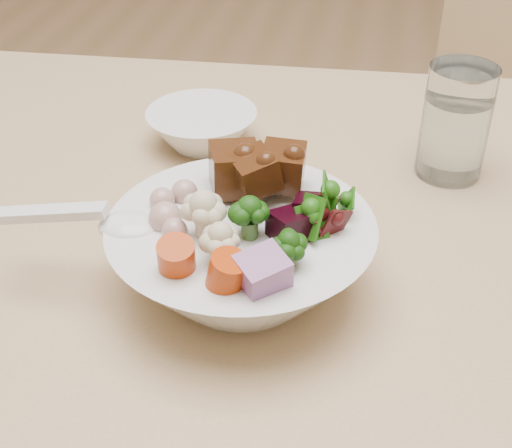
{
  "coord_description": "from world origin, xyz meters",
  "views": [
    {
      "loc": [
        0.05,
        -0.74,
        1.11
      ],
      "look_at": [
        -0.04,
        -0.23,
        0.74
      ],
      "focal_mm": 50.0,
      "sensor_mm": 36.0,
      "label": 1
    }
  ],
  "objects_px": {
    "food_bowl": "(244,250)",
    "water_glass": "(455,126)",
    "side_bowl": "(202,129)",
    "dining_table": "(418,282)"
  },
  "relations": [
    {
      "from": "food_bowl",
      "to": "water_glass",
      "type": "xyz_separation_m",
      "value": [
        0.19,
        0.24,
        0.02
      ]
    },
    {
      "from": "food_bowl",
      "to": "water_glass",
      "type": "height_order",
      "value": "same"
    },
    {
      "from": "water_glass",
      "to": "side_bowl",
      "type": "relative_size",
      "value": 0.96
    },
    {
      "from": "food_bowl",
      "to": "water_glass",
      "type": "bearing_deg",
      "value": 51.64
    },
    {
      "from": "dining_table",
      "to": "water_glass",
      "type": "height_order",
      "value": "water_glass"
    },
    {
      "from": "food_bowl",
      "to": "water_glass",
      "type": "distance_m",
      "value": 0.31
    },
    {
      "from": "food_bowl",
      "to": "water_glass",
      "type": "relative_size",
      "value": 1.85
    },
    {
      "from": "water_glass",
      "to": "dining_table",
      "type": "bearing_deg",
      "value": -100.79
    },
    {
      "from": "side_bowl",
      "to": "food_bowl",
      "type": "bearing_deg",
      "value": -67.87
    },
    {
      "from": "side_bowl",
      "to": "dining_table",
      "type": "bearing_deg",
      "value": -26.4
    }
  ]
}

